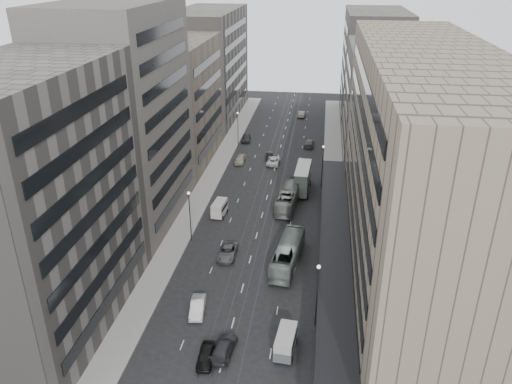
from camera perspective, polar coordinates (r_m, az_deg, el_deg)
The scene contains 30 objects.
ground at distance 66.00m, azimuth -1.71°, elevation -11.42°, with size 220.00×220.00×0.00m, color black.
sidewalk_right at distance 98.05m, azimuth 8.82°, elevation 1.14°, with size 4.00×125.00×0.15m, color gray.
sidewalk_left at distance 100.25m, azimuth -5.01°, elevation 1.90°, with size 4.00×125.00×0.15m, color gray.
department_store at distance 66.21m, azimuth 17.96°, elevation 2.26°, with size 19.20×60.00×30.00m.
building_right_mid at distance 108.58m, azimuth 14.28°, elevation 9.69°, with size 15.00×28.00×24.00m, color #554F4A.
building_right_far at distance 137.29m, azimuth 13.20°, elevation 13.74°, with size 15.00×32.00×28.00m, color #65605B.
building_left_a at distance 59.06m, azimuth -24.32°, elevation -1.53°, with size 15.00×28.00×30.00m, color #65605B.
building_left_b at distance 80.76m, azimuth -14.98°, elevation 8.18°, with size 15.00×26.00×34.00m, color #554F4A.
building_left_c at distance 106.43m, azimuth -9.35°, elevation 10.11°, with size 15.00×28.00×25.00m, color #706557.
building_left_d at distance 137.24m, azimuth -5.42°, elevation 14.26°, with size 15.00×38.00×28.00m, color #65605B.
lamp_right_near at distance 58.27m, azimuth 7.03°, elevation -10.87°, with size 0.44×0.44×8.32m.
lamp_right_far at distance 93.75m, azimuth 7.62°, elevation 3.48°, with size 0.44×0.44×8.32m.
lamp_left_near at distance 75.16m, azimuth -7.59°, elevation -2.13°, with size 0.44×0.44×8.32m.
lamp_left_far at distance 114.18m, azimuth -2.08°, elevation 7.62°, with size 0.44×0.44×8.32m.
bus_near at distance 70.77m, azimuth 3.65°, elevation -7.03°, with size 2.88×12.32×3.43m, color gray.
bus_far at distance 86.99m, azimuth 3.76°, elevation -0.62°, with size 2.83×12.12×3.37m, color gray.
double_decker at distance 92.57m, azimuth 5.34°, elevation 1.58°, with size 3.03×8.93×4.83m.
vw_microbus at distance 56.88m, azimuth 3.42°, elevation -16.65°, with size 2.48×4.80×2.50m.
panel_van at distance 83.93m, azimuth -4.20°, elevation -1.83°, with size 2.33×4.25×2.59m.
sedan_0 at distance 56.39m, azimuth -5.74°, elevation -18.12°, with size 1.70×4.23×1.44m, color black.
sedan_1 at distance 62.78m, azimuth -6.69°, elevation -12.90°, with size 1.64×4.69×1.55m, color white.
sedan_2 at distance 72.94m, azimuth -3.29°, elevation -6.85°, with size 2.49×5.39×1.50m, color #545456.
sedan_3 at distance 57.13m, azimuth -3.70°, elevation -17.30°, with size 2.10×5.16×1.50m, color #29282B.
sedan_4 at distance 106.21m, azimuth -1.80°, elevation 3.77°, with size 1.97×4.89×1.66m, color #A39E87.
sedan_5 at distance 108.30m, azimuth 1.54°, elevation 4.12°, with size 1.45×4.16×1.37m, color black.
sedan_6 at distance 105.63m, azimuth 1.99°, elevation 3.61°, with size 2.52×5.47×1.52m, color silver.
sedan_7 at distance 116.78m, azimuth 6.10°, elevation 5.60°, with size 2.16×5.31×1.54m, color #58585A.
sedan_8 at distance 119.45m, azimuth -1.12°, elevation 6.22°, with size 2.02×5.02×1.71m, color #28282A.
sedan_9 at distance 139.70m, azimuth 5.22°, elevation 8.88°, with size 1.68×4.81×1.58m, color #AA9E8C.
pedestrian at distance 56.48m, azimuth 10.50°, elevation -17.78°, with size 0.75×0.49×2.05m, color black.
Camera 1 is at (9.10, -52.41, 39.07)m, focal length 35.00 mm.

